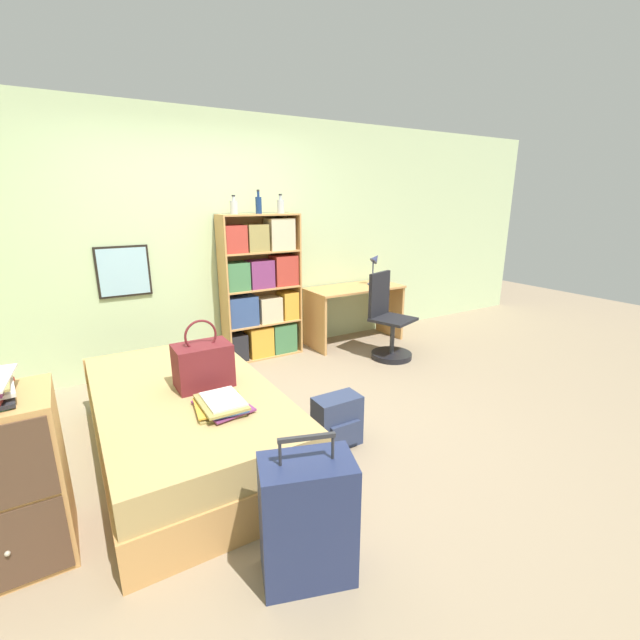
{
  "coord_description": "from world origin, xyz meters",
  "views": [
    {
      "loc": [
        -1.24,
        -2.78,
        1.75
      ],
      "look_at": [
        0.55,
        0.2,
        0.75
      ],
      "focal_mm": 24.0,
      "sensor_mm": 36.0,
      "label": 1
    }
  ],
  "objects": [
    {
      "name": "ground_plane",
      "position": [
        0.0,
        0.0,
        0.0
      ],
      "size": [
        14.0,
        14.0,
        0.0
      ],
      "primitive_type": "plane",
      "color": "gray"
    },
    {
      "name": "bottle_brown",
      "position": [
        0.59,
        1.51,
        1.68
      ],
      "size": [
        0.07,
        0.07,
        0.24
      ],
      "color": "navy",
      "rests_on": "bookcase"
    },
    {
      "name": "desk_lamp",
      "position": [
        2.07,
        1.4,
        0.97
      ],
      "size": [
        0.17,
        0.12,
        0.4
      ],
      "color": "navy",
      "rests_on": "desk"
    },
    {
      "name": "desk",
      "position": [
        1.76,
        1.39,
        0.49
      ],
      "size": [
        1.18,
        0.55,
        0.7
      ],
      "color": "tan",
      "rests_on": "ground_plane"
    },
    {
      "name": "bed",
      "position": [
        -0.65,
        0.02,
        0.24
      ],
      "size": [
        1.14,
        2.04,
        0.48
      ],
      "color": "tan",
      "rests_on": "ground_plane"
    },
    {
      "name": "bookcase",
      "position": [
        0.59,
        1.51,
        0.76
      ],
      "size": [
        0.87,
        0.29,
        1.59
      ],
      "color": "tan",
      "rests_on": "ground_plane"
    },
    {
      "name": "bottle_clear",
      "position": [
        0.83,
        1.49,
        1.66
      ],
      "size": [
        0.08,
        0.08,
        0.2
      ],
      "color": "#B7BCC1",
      "rests_on": "bookcase"
    },
    {
      "name": "backpack",
      "position": [
        0.3,
        -0.47,
        0.19
      ],
      "size": [
        0.34,
        0.22,
        0.38
      ],
      "color": "#2D3856",
      "rests_on": "ground_plane"
    },
    {
      "name": "wall_back",
      "position": [
        -0.0,
        1.72,
        1.3
      ],
      "size": [
        10.0,
        0.09,
        2.6
      ],
      "color": "beige",
      "rests_on": "ground_plane"
    },
    {
      "name": "book_stack_on_bed",
      "position": [
        -0.53,
        -0.4,
        0.51
      ],
      "size": [
        0.35,
        0.4,
        0.07
      ],
      "color": "#99894C",
      "rests_on": "bed"
    },
    {
      "name": "bottle_green",
      "position": [
        0.33,
        1.54,
        1.66
      ],
      "size": [
        0.08,
        0.08,
        0.19
      ],
      "color": "#B7BCC1",
      "rests_on": "bookcase"
    },
    {
      "name": "dresser",
      "position": [
        -1.64,
        -0.51,
        0.43
      ],
      "size": [
        0.52,
        0.48,
        0.87
      ],
      "color": "tan",
      "rests_on": "ground_plane"
    },
    {
      "name": "suitcase",
      "position": [
        -0.44,
        -1.34,
        0.31
      ],
      "size": [
        0.49,
        0.38,
        0.75
      ],
      "color": "navy",
      "rests_on": "ground_plane"
    },
    {
      "name": "handbag",
      "position": [
        -0.52,
        0.0,
        0.64
      ],
      "size": [
        0.38,
        0.25,
        0.48
      ],
      "color": "maroon",
      "rests_on": "bed"
    },
    {
      "name": "desk_chair",
      "position": [
        1.78,
        0.75,
        0.31
      ],
      "size": [
        0.53,
        0.53,
        0.96
      ],
      "color": "black",
      "rests_on": "ground_plane"
    }
  ]
}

